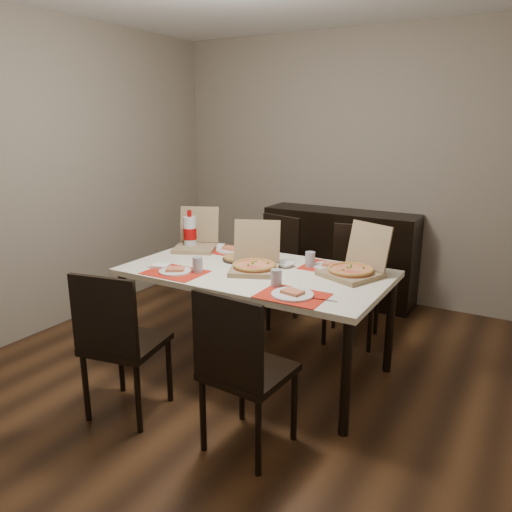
% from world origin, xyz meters
% --- Properties ---
extents(ground, '(3.80, 4.00, 0.02)m').
position_xyz_m(ground, '(0.00, 0.00, -0.01)').
color(ground, '#432814').
rests_on(ground, ground).
extents(room_walls, '(3.84, 4.02, 2.62)m').
position_xyz_m(room_walls, '(0.00, 0.43, 1.73)').
color(room_walls, gray).
rests_on(room_walls, ground).
extents(sideboard, '(1.50, 0.40, 0.90)m').
position_xyz_m(sideboard, '(0.00, 1.78, 0.45)').
color(sideboard, black).
rests_on(sideboard, ground).
extents(dining_table, '(1.80, 1.00, 0.75)m').
position_xyz_m(dining_table, '(0.03, 0.07, 0.68)').
color(dining_table, '#F1E8CA').
rests_on(dining_table, ground).
extents(chair_near_left, '(0.49, 0.49, 0.93)m').
position_xyz_m(chair_near_left, '(-0.35, -0.87, 0.51)').
color(chair_near_left, black).
rests_on(chair_near_left, ground).
extents(chair_near_right, '(0.45, 0.45, 0.93)m').
position_xyz_m(chair_near_right, '(0.45, -0.79, 0.51)').
color(chair_near_right, black).
rests_on(chair_near_right, ground).
extents(chair_far_left, '(0.50, 0.50, 0.93)m').
position_xyz_m(chair_far_left, '(-0.34, 1.00, 0.51)').
color(chair_far_left, black).
rests_on(chair_far_left, ground).
extents(chair_far_right, '(0.48, 0.48, 0.93)m').
position_xyz_m(chair_far_right, '(0.44, 0.96, 0.51)').
color(chair_far_right, black).
rests_on(chair_far_right, ground).
extents(setting_near_left, '(0.45, 0.30, 0.11)m').
position_xyz_m(setting_near_left, '(-0.39, -0.24, 0.77)').
color(setting_near_left, red).
rests_on(setting_near_left, dining_table).
extents(setting_near_right, '(0.47, 0.30, 0.11)m').
position_xyz_m(setting_near_right, '(0.44, -0.25, 0.77)').
color(setting_near_right, red).
rests_on(setting_near_right, dining_table).
extents(setting_far_left, '(0.46, 0.30, 0.11)m').
position_xyz_m(setting_far_left, '(-0.37, 0.40, 0.77)').
color(setting_far_left, red).
rests_on(setting_far_left, dining_table).
extents(setting_far_right, '(0.46, 0.30, 0.11)m').
position_xyz_m(setting_far_right, '(0.43, 0.37, 0.77)').
color(setting_far_right, red).
rests_on(setting_far_right, dining_table).
extents(napkin_loose, '(0.13, 0.14, 0.02)m').
position_xyz_m(napkin_loose, '(0.15, 0.02, 0.76)').
color(napkin_loose, white).
rests_on(napkin_loose, dining_table).
extents(pizza_box_center, '(0.44, 0.46, 0.33)m').
position_xyz_m(pizza_box_center, '(0.03, 0.05, 0.80)').
color(pizza_box_center, '#88704E').
rests_on(pizza_box_center, dining_table).
extents(pizza_box_right, '(0.45, 0.47, 0.34)m').
position_xyz_m(pizza_box_right, '(0.66, 0.28, 0.80)').
color(pizza_box_right, '#88704E').
rests_on(pizza_box_right, dining_table).
extents(pizza_box_left, '(0.43, 0.45, 0.32)m').
position_xyz_m(pizza_box_left, '(-0.68, 0.34, 0.81)').
color(pizza_box_left, '#88704E').
rests_on(pizza_box_left, dining_table).
extents(faina_plate, '(0.24, 0.24, 0.03)m').
position_xyz_m(faina_plate, '(-0.20, 0.22, 0.76)').
color(faina_plate, black).
rests_on(faina_plate, dining_table).
extents(dip_bowl, '(0.16, 0.16, 0.03)m').
position_xyz_m(dip_bowl, '(0.17, 0.24, 0.77)').
color(dip_bowl, white).
rests_on(dip_bowl, dining_table).
extents(soda_bottle, '(0.11, 0.11, 0.32)m').
position_xyz_m(soda_bottle, '(-0.72, 0.31, 0.88)').
color(soda_bottle, silver).
rests_on(soda_bottle, dining_table).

